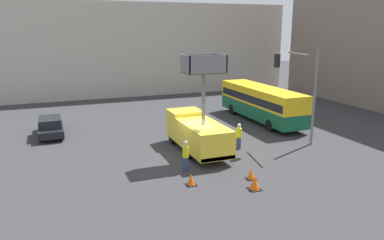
{
  "coord_description": "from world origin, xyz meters",
  "views": [
    {
      "loc": [
        -8.48,
        -21.82,
        8.19
      ],
      "look_at": [
        0.61,
        1.61,
        1.99
      ],
      "focal_mm": 35.0,
      "sensor_mm": 36.0,
      "label": 1
    }
  ],
  "objects": [
    {
      "name": "road_worker_directing",
      "position": [
        3.53,
        0.16,
        0.91
      ],
      "size": [
        0.38,
        0.38,
        1.82
      ],
      "rotation": [
        0.0,
        0.0,
        1.26
      ],
      "color": "navy",
      "rests_on": "ground_plane"
    },
    {
      "name": "traffic_cone_mid_road",
      "position": [
        1.11,
        -6.14,
        0.36
      ],
      "size": [
        0.66,
        0.66,
        0.76
      ],
      "color": "black",
      "rests_on": "ground_plane"
    },
    {
      "name": "city_bus",
      "position": [
        9.19,
        6.61,
        1.8
      ],
      "size": [
        2.55,
        10.75,
        3.07
      ],
      "rotation": [
        0.0,
        0.0,
        1.71
      ],
      "color": "#145638",
      "rests_on": "ground_plane"
    },
    {
      "name": "traffic_cone_near_truck",
      "position": [
        -1.78,
        -4.43,
        0.3
      ],
      "size": [
        0.56,
        0.56,
        0.64
      ],
      "color": "black",
      "rests_on": "ground_plane"
    },
    {
      "name": "road_worker_near_truck",
      "position": [
        -1.33,
        -2.39,
        0.94
      ],
      "size": [
        0.38,
        0.38,
        1.86
      ],
      "rotation": [
        0.0,
        0.0,
        2.36
      ],
      "color": "navy",
      "rests_on": "ground_plane"
    },
    {
      "name": "utility_truck",
      "position": [
        0.61,
        0.67,
        1.49
      ],
      "size": [
        2.5,
        6.73,
        6.6
      ],
      "color": "yellow",
      "rests_on": "ground_plane"
    },
    {
      "name": "ground_plane",
      "position": [
        0.0,
        0.0,
        0.0
      ],
      "size": [
        120.0,
        120.0,
        0.0
      ],
      "primitive_type": "plane",
      "color": "#333335"
    },
    {
      "name": "traffic_light_pole",
      "position": [
        7.95,
        -0.6,
        4.52
      ],
      "size": [
        3.14,
        2.88,
        6.79
      ],
      "color": "slate",
      "rests_on": "ground_plane"
    },
    {
      "name": "building_backdrop_far",
      "position": [
        0.0,
        27.79,
        5.6
      ],
      "size": [
        44.0,
        10.0,
        11.19
      ],
      "color": "#BCB2A3",
      "rests_on": "ground_plane"
    },
    {
      "name": "traffic_cone_far_side",
      "position": [
        1.63,
        -4.87,
        0.29
      ],
      "size": [
        0.54,
        0.54,
        0.62
      ],
      "color": "black",
      "rests_on": "ground_plane"
    },
    {
      "name": "parked_car_curbside",
      "position": [
        -8.59,
        8.32,
        0.75
      ],
      "size": [
        1.81,
        4.59,
        1.49
      ],
      "color": "black",
      "rests_on": "ground_plane"
    }
  ]
}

